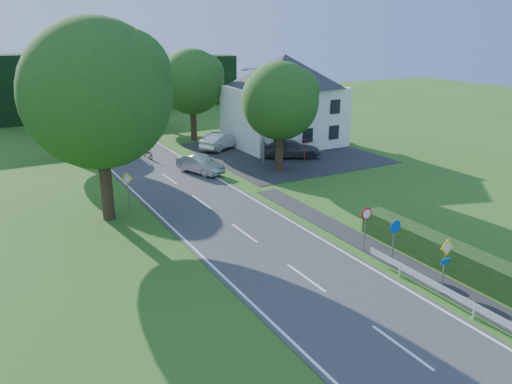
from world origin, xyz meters
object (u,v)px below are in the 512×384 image
parked_car_grey (291,149)px  parked_car_silver_b (328,137)px  moving_car (200,164)px  parasol (305,150)px  motorcycle (148,152)px  parked_car_silver_a (222,141)px  parked_car_red (279,146)px  streetlight (262,112)px

parked_car_grey → parked_car_silver_b: size_ratio=1.16×
moving_car → parked_car_grey: size_ratio=0.81×
parked_car_grey → moving_car: bearing=121.5°
moving_car → parasol: (9.31, -0.93, 0.30)m
parked_car_silver_b → motorcycle: bearing=57.5°
parked_car_grey → parked_car_silver_a: bearing=61.0°
parked_car_red → motorcycle: bearing=90.3°
motorcycle → parked_car_silver_b: parked_car_silver_b is taller
motorcycle → parasol: parasol is taller
parked_car_silver_b → parasol: parasol is taller
parked_car_grey → streetlight: bearing=134.5°
streetlight → parked_car_silver_a: bearing=92.9°
moving_car → parked_car_silver_b: bearing=-6.7°
parked_car_grey → parasol: size_ratio=2.38×
parasol → parked_car_red: bearing=99.3°
streetlight → parked_car_silver_b: 11.31m
parked_car_grey → motorcycle: bearing=89.4°
streetlight → parasol: bearing=-7.2°
motorcycle → streetlight: bearing=-46.5°
motorcycle → parked_car_silver_b: size_ratio=0.47×
moving_car → parked_car_silver_b: 15.65m
motorcycle → parked_car_grey: bearing=-31.3°
parasol → parked_car_silver_a: bearing=119.8°
motorcycle → parasol: 13.71m
streetlight → parasol: (3.95, -0.50, -3.44)m
streetlight → parked_car_grey: 5.28m
parked_car_grey → parked_car_red: bearing=34.2°
motorcycle → moving_car: bearing=-75.3°
parked_car_silver_a → parasol: (4.30, -7.50, 0.19)m
parked_car_silver_a → parasol: 8.65m
motorcycle → parasol: size_ratio=0.97×
streetlight → parked_car_silver_a: (-0.35, 7.00, -3.63)m
motorcycle → parked_car_red: 11.70m
streetlight → parasol: streetlight is taller
parked_car_silver_b → parasol: bearing=104.4°
parked_car_grey → parked_car_silver_b: (6.26, 2.84, -0.13)m
parked_car_red → parasol: (0.55, -3.34, 0.25)m
streetlight → motorcycle: streetlight is taller
parked_car_red → parked_car_silver_b: size_ratio=0.96×
moving_car → motorcycle: size_ratio=1.98×
parked_car_silver_b → moving_car: bearing=80.3°
parked_car_silver_a → parked_car_grey: (3.97, -5.84, -0.04)m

